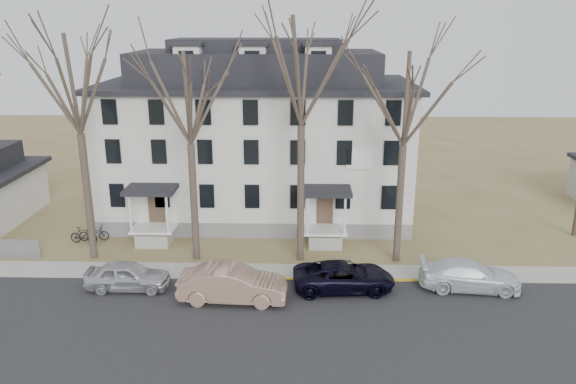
{
  "coord_description": "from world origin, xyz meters",
  "views": [
    {
      "loc": [
        1.05,
        -19.97,
        13.23
      ],
      "look_at": [
        0.31,
        9.0,
        4.31
      ],
      "focal_mm": 35.0,
      "sensor_mm": 36.0,
      "label": 1
    }
  ],
  "objects_px": {
    "tree_mid_right": "(406,92)",
    "tree_mid_left": "(188,91)",
    "tree_far_left": "(74,77)",
    "car_white": "(470,276)",
    "bicycle_right": "(84,236)",
    "tree_center": "(302,63)",
    "car_navy": "(344,277)",
    "boarding_house": "(258,139)",
    "car_silver": "(128,276)",
    "car_tan": "(233,285)",
    "bicycle_left": "(94,234)"
  },
  "relations": [
    {
      "from": "car_silver",
      "to": "boarding_house",
      "type": "bearing_deg",
      "value": -25.43
    },
    {
      "from": "car_silver",
      "to": "bicycle_right",
      "type": "bearing_deg",
      "value": 37.22
    },
    {
      "from": "tree_far_left",
      "to": "car_tan",
      "type": "relative_size",
      "value": 2.6
    },
    {
      "from": "car_white",
      "to": "tree_mid_right",
      "type": "bearing_deg",
      "value": 46.74
    },
    {
      "from": "tree_far_left",
      "to": "tree_mid_right",
      "type": "distance_m",
      "value": 17.52
    },
    {
      "from": "boarding_house",
      "to": "tree_mid_right",
      "type": "height_order",
      "value": "tree_mid_right"
    },
    {
      "from": "car_silver",
      "to": "tree_center",
      "type": "bearing_deg",
      "value": -65.62
    },
    {
      "from": "tree_center",
      "to": "bicycle_left",
      "type": "distance_m",
      "value": 16.85
    },
    {
      "from": "tree_mid_right",
      "to": "car_silver",
      "type": "xyz_separation_m",
      "value": [
        -14.28,
        -3.97,
        -8.88
      ]
    },
    {
      "from": "tree_far_left",
      "to": "tree_center",
      "type": "xyz_separation_m",
      "value": [
        12.0,
        0.0,
        0.74
      ]
    },
    {
      "from": "car_tan",
      "to": "bicycle_right",
      "type": "xyz_separation_m",
      "value": [
        -10.05,
        7.1,
        -0.35
      ]
    },
    {
      "from": "tree_far_left",
      "to": "car_white",
      "type": "bearing_deg",
      "value": -9.61
    },
    {
      "from": "car_navy",
      "to": "car_white",
      "type": "xyz_separation_m",
      "value": [
        6.43,
        0.25,
        0.02
      ]
    },
    {
      "from": "tree_far_left",
      "to": "car_silver",
      "type": "height_order",
      "value": "tree_far_left"
    },
    {
      "from": "tree_far_left",
      "to": "tree_mid_left",
      "type": "height_order",
      "value": "tree_far_left"
    },
    {
      "from": "boarding_house",
      "to": "tree_mid_left",
      "type": "xyz_separation_m",
      "value": [
        -3.0,
        -8.15,
        4.22
      ]
    },
    {
      "from": "tree_mid_right",
      "to": "car_tan",
      "type": "bearing_deg",
      "value": -150.03
    },
    {
      "from": "tree_far_left",
      "to": "car_navy",
      "type": "distance_m",
      "value": 17.58
    },
    {
      "from": "bicycle_right",
      "to": "car_navy",
      "type": "bearing_deg",
      "value": -105.46
    },
    {
      "from": "tree_mid_right",
      "to": "car_tan",
      "type": "relative_size",
      "value": 2.41
    },
    {
      "from": "tree_far_left",
      "to": "car_white",
      "type": "relative_size",
      "value": 2.71
    },
    {
      "from": "car_navy",
      "to": "bicycle_right",
      "type": "height_order",
      "value": "car_navy"
    },
    {
      "from": "tree_mid_left",
      "to": "car_silver",
      "type": "relative_size",
      "value": 2.99
    },
    {
      "from": "car_silver",
      "to": "car_navy",
      "type": "height_order",
      "value": "car_silver"
    },
    {
      "from": "tree_mid_right",
      "to": "bicycle_right",
      "type": "relative_size",
      "value": 7.34
    },
    {
      "from": "boarding_house",
      "to": "car_navy",
      "type": "height_order",
      "value": "boarding_house"
    },
    {
      "from": "tree_center",
      "to": "car_navy",
      "type": "bearing_deg",
      "value": -59.37
    },
    {
      "from": "tree_far_left",
      "to": "car_navy",
      "type": "bearing_deg",
      "value": -14.77
    },
    {
      "from": "tree_far_left",
      "to": "car_tan",
      "type": "bearing_deg",
      "value": -30.14
    },
    {
      "from": "tree_mid_left",
      "to": "car_white",
      "type": "height_order",
      "value": "tree_mid_left"
    },
    {
      "from": "tree_center",
      "to": "car_tan",
      "type": "bearing_deg",
      "value": -122.94
    },
    {
      "from": "tree_mid_left",
      "to": "bicycle_right",
      "type": "distance_m",
      "value": 11.85
    },
    {
      "from": "tree_mid_right",
      "to": "tree_mid_left",
      "type": "bearing_deg",
      "value": 180.0
    },
    {
      "from": "car_silver",
      "to": "car_white",
      "type": "bearing_deg",
      "value": -88.39
    },
    {
      "from": "tree_mid_right",
      "to": "bicycle_right",
      "type": "xyz_separation_m",
      "value": [
        -18.83,
        2.04,
        -9.08
      ]
    },
    {
      "from": "car_navy",
      "to": "tree_center",
      "type": "bearing_deg",
      "value": 26.55
    },
    {
      "from": "tree_center",
      "to": "car_tan",
      "type": "height_order",
      "value": "tree_center"
    },
    {
      "from": "tree_mid_left",
      "to": "car_silver",
      "type": "bearing_deg",
      "value": -125.0
    },
    {
      "from": "boarding_house",
      "to": "car_white",
      "type": "xyz_separation_m",
      "value": [
        11.65,
        -11.65,
        -4.65
      ]
    },
    {
      "from": "car_tan",
      "to": "car_white",
      "type": "relative_size",
      "value": 1.04
    },
    {
      "from": "tree_far_left",
      "to": "tree_mid_right",
      "type": "height_order",
      "value": "tree_far_left"
    },
    {
      "from": "car_silver",
      "to": "tree_mid_right",
      "type": "bearing_deg",
      "value": -74.41
    },
    {
      "from": "tree_mid_right",
      "to": "bicycle_left",
      "type": "distance_m",
      "value": 20.65
    },
    {
      "from": "tree_mid_left",
      "to": "tree_mid_right",
      "type": "xyz_separation_m",
      "value": [
        11.5,
        0.0,
        0.0
      ]
    },
    {
      "from": "car_navy",
      "to": "tree_mid_right",
      "type": "bearing_deg",
      "value": -45.26
    },
    {
      "from": "boarding_house",
      "to": "tree_mid_right",
      "type": "relative_size",
      "value": 1.63
    },
    {
      "from": "car_silver",
      "to": "car_white",
      "type": "distance_m",
      "value": 17.43
    },
    {
      "from": "car_white",
      "to": "bicycle_left",
      "type": "bearing_deg",
      "value": 79.25
    },
    {
      "from": "tree_center",
      "to": "tree_mid_right",
      "type": "distance_m",
      "value": 5.7
    },
    {
      "from": "car_tan",
      "to": "car_white",
      "type": "distance_m",
      "value": 12.03
    }
  ]
}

